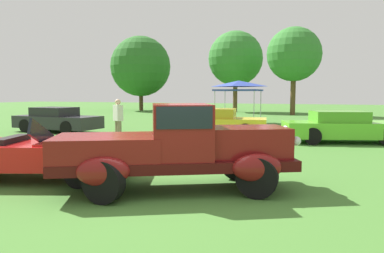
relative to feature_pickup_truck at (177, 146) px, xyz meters
The scene contains 11 objects.
ground_plane 0.91m from the feature_pickup_truck, 84.16° to the right, with size 120.00×120.00×0.00m, color #42752D.
feature_pickup_truck is the anchor object (origin of this frame).
neighbor_convertible 3.33m from the feature_pickup_truck, behind, with size 4.63×3.01×1.40m.
show_car_charcoal 12.49m from the feature_pickup_truck, 140.91° to the left, with size 4.50×1.98×1.22m.
show_car_yellow 9.27m from the feature_pickup_truck, 101.40° to the left, with size 4.52×2.30×1.22m.
show_car_lime 9.24m from the feature_pickup_truck, 68.56° to the left, with size 4.74×2.84×1.22m.
spectator_between_cars 7.22m from the feature_pickup_truck, 130.67° to the left, with size 0.47×0.42×1.69m.
canopy_tent_left_field 16.37m from the feature_pickup_truck, 98.58° to the left, with size 2.70×2.70×2.71m.
treeline_far_left 33.74m from the feature_pickup_truck, 119.32° to the left, with size 6.60×6.60×8.16m.
treeline_mid_left 30.73m from the feature_pickup_truck, 101.17° to the left, with size 5.52×5.52×8.20m.
treeline_center 26.73m from the feature_pickup_truck, 89.78° to the left, with size 4.70×4.70×7.64m.
Camera 1 is at (2.65, -6.21, 1.91)m, focal length 33.70 mm.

